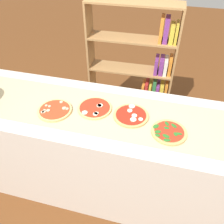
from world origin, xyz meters
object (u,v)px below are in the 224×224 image
(pizza_mozzarella_2, at_px, (131,115))
(pizza_mozzarella_1, at_px, (95,108))
(bookshelf, at_px, (143,77))
(pizza_spinach_3, at_px, (169,132))
(pizza_mushroom_0, at_px, (55,110))

(pizza_mozzarella_2, bearing_deg, pizza_mozzarella_1, 177.50)
(bookshelf, bearing_deg, pizza_spinach_3, -73.77)
(pizza_mozzarella_2, distance_m, pizza_spinach_3, 0.30)
(pizza_mozzarella_2, height_order, pizza_spinach_3, same)
(pizza_mozzarella_2, bearing_deg, bookshelf, 92.61)
(pizza_mozzarella_2, xyz_separation_m, pizza_spinach_3, (0.28, -0.10, 0.00))
(pizza_mushroom_0, height_order, pizza_mozzarella_2, pizza_mushroom_0)
(pizza_mushroom_0, bearing_deg, pizza_mozzarella_1, 19.26)
(pizza_mushroom_0, bearing_deg, pizza_mozzarella_2, 8.70)
(pizza_spinach_3, xyz_separation_m, bookshelf, (-0.33, 1.12, -0.30))
(bookshelf, bearing_deg, pizza_mozzarella_1, -103.16)
(pizza_mushroom_0, bearing_deg, pizza_spinach_3, -1.10)
(pizza_spinach_3, bearing_deg, pizza_mushroom_0, 178.90)
(pizza_spinach_3, bearing_deg, pizza_mozzarella_2, 159.88)
(pizza_mozzarella_2, bearing_deg, pizza_mushroom_0, -171.30)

